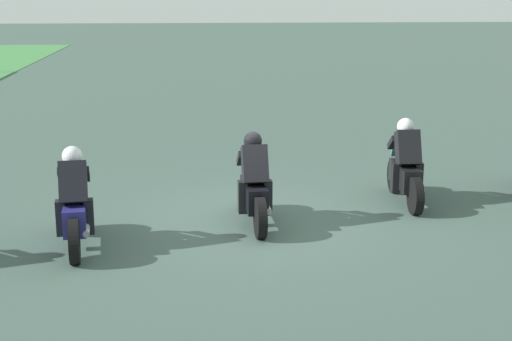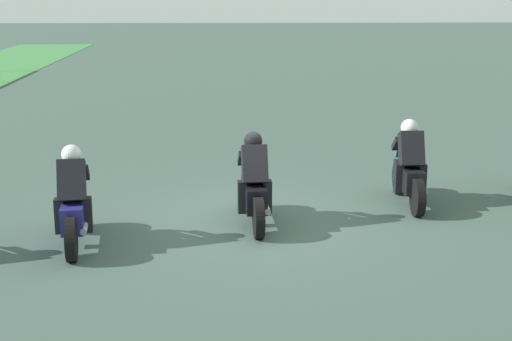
# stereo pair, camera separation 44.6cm
# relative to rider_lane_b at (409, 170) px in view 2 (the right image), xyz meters

# --- Properties ---
(ground_plane) EXTENTS (120.00, 120.00, 0.00)m
(ground_plane) POSITION_rel_rider_lane_b_xyz_m (-1.00, 2.69, -0.62)
(ground_plane) COLOR #3D534A
(rider_lane_b) EXTENTS (2.04, 0.54, 1.51)m
(rider_lane_b) POSITION_rel_rider_lane_b_xyz_m (0.00, 0.00, 0.00)
(rider_lane_b) COLOR black
(rider_lane_b) RESTS_ON ground_plane
(rider_lane_c) EXTENTS (2.04, 0.55, 1.51)m
(rider_lane_c) POSITION_rel_rider_lane_b_xyz_m (-1.07, 2.75, 0.00)
(rider_lane_c) COLOR black
(rider_lane_c) RESTS_ON ground_plane
(rider_lane_d) EXTENTS (2.04, 0.58, 1.51)m
(rider_lane_d) POSITION_rel_rider_lane_b_xyz_m (-2.00, 5.44, 0.00)
(rider_lane_d) COLOR black
(rider_lane_d) RESTS_ON ground_plane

